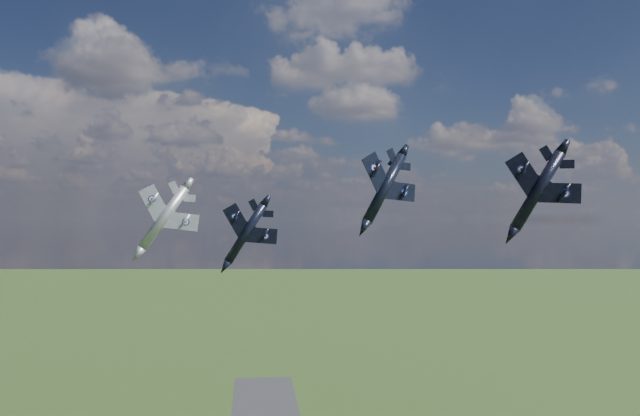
{
  "coord_description": "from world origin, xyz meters",
  "views": [
    {
      "loc": [
        -6.13,
        -66.93,
        79.82
      ],
      "look_at": [
        3.05,
        15.98,
        81.36
      ],
      "focal_mm": 35.0,
      "sensor_mm": 36.0,
      "label": 1
    }
  ],
  "objects_px": {
    "jet_lead_navy": "(246,233)",
    "jet_high_navy": "(385,188)",
    "jet_left_silver": "(164,218)",
    "jet_right_navy": "(538,190)"
  },
  "relations": [
    {
      "from": "jet_lead_navy",
      "to": "jet_high_navy",
      "type": "height_order",
      "value": "jet_high_navy"
    },
    {
      "from": "jet_right_navy",
      "to": "jet_left_silver",
      "type": "distance_m",
      "value": 51.94
    },
    {
      "from": "jet_high_navy",
      "to": "jet_lead_navy",
      "type": "bearing_deg",
      "value": 169.79
    },
    {
      "from": "jet_high_navy",
      "to": "jet_left_silver",
      "type": "bearing_deg",
      "value": 152.88
    },
    {
      "from": "jet_lead_navy",
      "to": "jet_high_navy",
      "type": "distance_m",
      "value": 21.8
    },
    {
      "from": "jet_lead_navy",
      "to": "jet_right_navy",
      "type": "distance_m",
      "value": 38.46
    },
    {
      "from": "jet_right_navy",
      "to": "jet_high_navy",
      "type": "bearing_deg",
      "value": 128.79
    },
    {
      "from": "jet_high_navy",
      "to": "jet_left_silver",
      "type": "distance_m",
      "value": 32.57
    },
    {
      "from": "jet_right_navy",
      "to": "jet_high_navy",
      "type": "height_order",
      "value": "jet_high_navy"
    },
    {
      "from": "jet_high_navy",
      "to": "jet_left_silver",
      "type": "xyz_separation_m",
      "value": [
        -32.2,
        2.21,
        -4.39
      ]
    }
  ]
}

